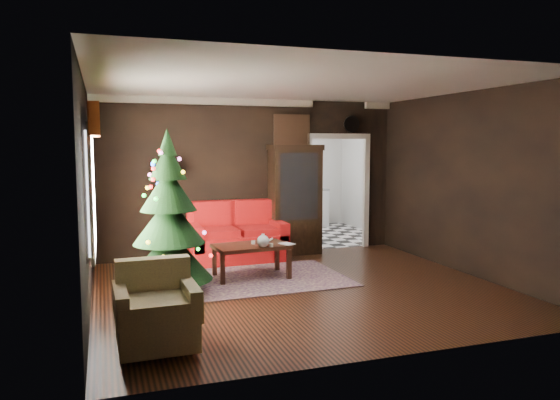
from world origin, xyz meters
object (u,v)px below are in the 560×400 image
object	(u,v)px
coffee_table	(251,261)
teapot	(263,241)
kitchen_table	(300,221)
christmas_tree	(169,216)
wall_clock	(351,124)
loveseat	(237,232)
armchair	(156,305)
floor_lamp	(166,216)
curio_cabinet	(295,202)

from	to	relation	value
coffee_table	teapot	world-z (taller)	teapot
kitchen_table	christmas_tree	bearing A→B (deg)	-132.88
christmas_tree	wall_clock	distance (m)	4.48
loveseat	christmas_tree	distance (m)	2.27
coffee_table	teapot	bearing A→B (deg)	-67.55
coffee_table	wall_clock	xyz separation A→B (m)	(2.44, 1.64, 2.12)
armchair	coffee_table	xyz separation A→B (m)	(1.63, 2.45, -0.20)
loveseat	coffee_table	size ratio (longest dim) A/B	1.56
floor_lamp	christmas_tree	size ratio (longest dim) A/B	0.80
coffee_table	wall_clock	bearing A→B (deg)	33.91
armchair	wall_clock	distance (m)	6.07
christmas_tree	kitchen_table	bearing A→B (deg)	47.12
curio_cabinet	christmas_tree	bearing A→B (deg)	-141.88
loveseat	armchair	distance (m)	4.06
loveseat	armchair	size ratio (longest dim) A/B	2.14
christmas_tree	kitchen_table	xyz separation A→B (m)	(3.15, 3.39, -0.68)
christmas_tree	loveseat	bearing A→B (deg)	52.24
floor_lamp	teapot	xyz separation A→B (m)	(1.22, -1.43, -0.23)
coffee_table	wall_clock	world-z (taller)	wall_clock
christmas_tree	wall_clock	world-z (taller)	wall_clock
loveseat	coffee_table	bearing A→B (deg)	-94.01
coffee_table	floor_lamp	bearing A→B (deg)	133.41
curio_cabinet	christmas_tree	distance (m)	3.18
loveseat	floor_lamp	distance (m)	1.24
loveseat	curio_cabinet	size ratio (longest dim) A/B	0.89
curio_cabinet	wall_clock	distance (m)	1.88
curio_cabinet	coffee_table	world-z (taller)	curio_cabinet
christmas_tree	curio_cabinet	bearing A→B (deg)	38.12
curio_cabinet	teapot	xyz separation A→B (m)	(-1.13, -1.72, -0.35)
floor_lamp	christmas_tree	xyz separation A→B (m)	(-0.15, -1.67, 0.22)
coffee_table	teapot	size ratio (longest dim) A/B	5.30
wall_clock	kitchen_table	world-z (taller)	wall_clock
floor_lamp	kitchen_table	xyz separation A→B (m)	(3.00, 1.72, -0.45)
christmas_tree	armchair	bearing A→B (deg)	-100.67
floor_lamp	coffee_table	size ratio (longest dim) A/B	1.58
loveseat	armchair	bearing A→B (deg)	-114.95
floor_lamp	teapot	world-z (taller)	floor_lamp
floor_lamp	armchair	distance (m)	3.67
wall_clock	teapot	bearing A→B (deg)	-140.79
loveseat	kitchen_table	world-z (taller)	loveseat
teapot	kitchen_table	size ratio (longest dim) A/B	0.27
floor_lamp	kitchen_table	bearing A→B (deg)	29.80
coffee_table	kitchen_table	size ratio (longest dim) A/B	1.46
curio_cabinet	armchair	world-z (taller)	curio_cabinet
wall_clock	loveseat	bearing A→B (deg)	-170.34
loveseat	armchair	world-z (taller)	loveseat
teapot	wall_clock	size ratio (longest dim) A/B	0.64
curio_cabinet	wall_clock	bearing A→B (deg)	8.53
floor_lamp	kitchen_table	size ratio (longest dim) A/B	2.30
floor_lamp	loveseat	bearing A→B (deg)	3.14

